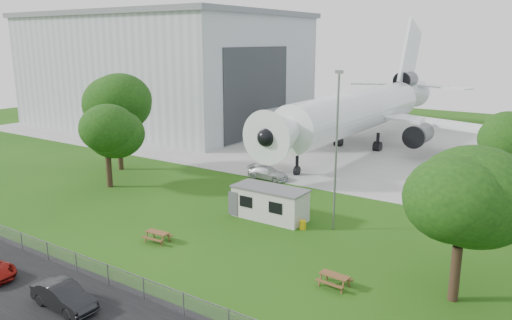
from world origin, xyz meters
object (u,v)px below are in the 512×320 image
Objects in this scene: picnic_east at (334,286)px; car_centre_sedan at (64,296)px; site_cabin at (270,203)px; picnic_west at (158,242)px; airliner at (362,109)px; hangar at (165,69)px.

car_centre_sedan is (-11.08, -10.48, 0.70)m from picnic_east.
site_cabin reaches higher than picnic_west.
car_centre_sedan reaches higher than picnic_west.
car_centre_sedan is at bearing -95.29° from site_cabin.
airliner is 11.28× the size of car_centre_sedan.
airliner is at bearing 99.08° from site_cabin.
hangar is 23.89× the size of picnic_west.
site_cabin is 3.75× the size of picnic_west.
picnic_west is (0.75, -39.03, -5.27)m from airliner.
picnic_west is at bearing -88.90° from airliner.
car_centre_sedan is (3.17, -48.49, -4.57)m from airliner.
hangar is 23.89× the size of picnic_east.
site_cabin is at bearing 61.35° from picnic_west.
hangar is 54.51m from picnic_west.
airliner reaches higher than picnic_east.
site_cabin is 3.75× the size of picnic_east.
car_centre_sedan is at bearing -51.17° from hangar.
site_cabin reaches higher than picnic_east.
picnic_west is 1.00× the size of picnic_east.
car_centre_sedan is (-1.68, -18.13, -0.62)m from site_cabin.
airliner is at bearing 114.88° from picnic_east.
hangar is at bearing 40.02° from car_centre_sedan.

